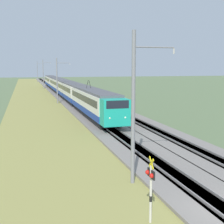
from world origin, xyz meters
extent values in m
cube|color=gray|center=(50.00, 0.00, 0.15)|extent=(240.00, 4.40, 0.30)
cube|color=gray|center=(50.00, -4.30, 0.15)|extent=(240.00, 4.40, 0.30)
cube|color=#4C4238|center=(50.00, 0.00, 0.15)|extent=(240.00, 1.57, 0.30)
cube|color=gray|center=(50.00, 0.53, 0.38)|extent=(240.00, 0.07, 0.15)
cube|color=gray|center=(50.00, -0.53, 0.38)|extent=(240.00, 0.07, 0.15)
cube|color=#4C4238|center=(50.00, -4.30, 0.15)|extent=(240.00, 1.57, 0.30)
cube|color=gray|center=(50.00, -3.77, 0.38)|extent=(240.00, 0.07, 0.15)
cube|color=gray|center=(50.00, -4.83, 0.38)|extent=(240.00, 0.07, 0.15)
cube|color=#99934C|center=(50.00, 6.07, 0.06)|extent=(240.00, 10.67, 0.12)
cube|color=#19A88E|center=(17.91, 0.00, 2.31)|extent=(1.84, 2.72, 2.61)
cube|color=black|center=(17.64, 0.00, 3.18)|extent=(1.32, 2.27, 0.78)
sphere|color=#F2EAC6|center=(17.04, 0.78, 1.88)|extent=(0.20, 0.20, 0.20)
sphere|color=#F2EAC6|center=(17.04, -0.78, 1.88)|extent=(0.20, 0.20, 0.20)
cube|color=navy|center=(28.13, 0.00, 1.37)|extent=(18.59, 2.83, 0.73)
cube|color=silver|center=(28.13, 0.00, 2.67)|extent=(18.59, 2.83, 1.88)
cube|color=black|center=(28.13, 0.00, 2.82)|extent=(17.10, 2.85, 0.79)
cube|color=#515156|center=(28.13, 0.00, 3.74)|extent=(18.59, 2.61, 0.25)
cube|color=black|center=(28.13, 0.00, 0.72)|extent=(17.66, 2.41, 0.55)
cylinder|color=black|center=(20.63, 0.53, 0.88)|extent=(0.86, 0.12, 0.86)
cylinder|color=black|center=(20.63, -0.53, 0.88)|extent=(0.86, 0.12, 0.86)
cube|color=navy|center=(48.24, 0.00, 1.37)|extent=(20.43, 2.83, 0.73)
cube|color=silver|center=(48.24, 0.00, 2.67)|extent=(20.43, 2.83, 1.88)
cube|color=black|center=(48.24, 0.00, 2.82)|extent=(18.80, 2.85, 0.79)
cube|color=#515156|center=(48.24, 0.00, 3.74)|extent=(20.43, 2.61, 0.25)
cube|color=black|center=(48.24, 0.00, 0.72)|extent=(19.41, 2.41, 0.55)
cube|color=navy|center=(69.27, 0.00, 1.37)|extent=(20.43, 2.83, 0.73)
cube|color=silver|center=(69.27, 0.00, 2.67)|extent=(20.43, 2.83, 1.88)
cube|color=black|center=(69.27, 0.00, 2.82)|extent=(18.80, 2.85, 0.79)
cube|color=#515156|center=(69.27, 0.00, 3.74)|extent=(20.43, 2.61, 0.25)
cube|color=black|center=(69.27, 0.00, 0.72)|extent=(19.41, 2.41, 0.55)
cube|color=navy|center=(90.30, 0.00, 1.37)|extent=(20.43, 2.83, 0.73)
cube|color=silver|center=(90.30, 0.00, 2.67)|extent=(20.43, 2.83, 1.88)
cube|color=black|center=(90.30, 0.00, 2.82)|extent=(18.80, 2.85, 0.79)
cube|color=#515156|center=(90.30, 0.00, 3.74)|extent=(20.43, 2.61, 0.25)
cube|color=black|center=(90.30, 0.00, 0.72)|extent=(19.41, 2.41, 0.55)
cylinder|color=black|center=(30.92, 0.17, 4.41)|extent=(0.06, 0.33, 1.08)
cylinder|color=black|center=(30.92, -0.17, 4.41)|extent=(0.06, 0.33, 1.08)
cube|color=black|center=(20.63, 0.00, 0.00)|extent=(0.10, 0.10, 0.00)
cylinder|color=beige|center=(0.27, 3.57, 1.32)|extent=(0.11, 0.11, 2.65)
cylinder|color=black|center=(0.27, 3.57, 1.19)|extent=(0.12, 0.12, 0.25)
cube|color=black|center=(0.27, 3.57, 2.30)|extent=(0.70, 0.06, 0.36)
sphere|color=red|center=(0.04, 3.64, 2.30)|extent=(0.20, 0.20, 0.20)
sphere|color=red|center=(0.49, 3.64, 2.30)|extent=(0.20, 0.20, 0.20)
cube|color=yellow|center=(0.27, 3.57, 2.77)|extent=(0.49, 0.03, 0.49)
cube|color=yellow|center=(0.27, 3.57, 2.77)|extent=(0.49, 0.03, 0.49)
cylinder|color=slate|center=(4.86, 2.76, 4.37)|extent=(0.22, 0.22, 8.73)
cylinder|color=slate|center=(4.86, 1.56, 7.83)|extent=(0.08, 2.40, 0.08)
cylinder|color=#B2ADA8|center=(4.86, 0.36, 7.63)|extent=(0.10, 0.10, 0.30)
cylinder|color=slate|center=(46.10, 2.76, 4.18)|extent=(0.22, 0.22, 8.37)
cylinder|color=slate|center=(46.10, 1.56, 7.47)|extent=(0.08, 2.40, 0.08)
cylinder|color=#B2ADA8|center=(46.10, 0.36, 7.27)|extent=(0.10, 0.10, 0.30)
cylinder|color=slate|center=(87.35, 2.76, 4.50)|extent=(0.22, 0.22, 8.99)
cylinder|color=slate|center=(87.35, 1.56, 8.09)|extent=(0.08, 2.40, 0.08)
cylinder|color=#B2ADA8|center=(87.35, 0.36, 7.89)|extent=(0.10, 0.10, 0.30)
cylinder|color=slate|center=(128.60, 2.76, 4.53)|extent=(0.22, 0.22, 9.05)
cylinder|color=slate|center=(128.60, 1.56, 8.15)|extent=(0.08, 2.40, 0.08)
cylinder|color=#B2ADA8|center=(128.60, 0.36, 7.95)|extent=(0.10, 0.10, 0.30)
camera|label=1|loc=(-11.40, 8.58, 6.75)|focal=50.00mm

